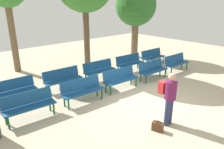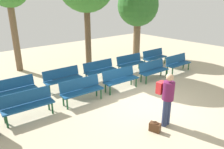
# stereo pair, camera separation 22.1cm
# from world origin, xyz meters

# --- Properties ---
(ground_plane) EXTENTS (24.36, 24.36, 0.00)m
(ground_plane) POSITION_xyz_m (0.00, 0.00, 0.00)
(ground_plane) COLOR #BCAD8E
(bench_r0_c0) EXTENTS (1.63, 0.59, 0.87)m
(bench_r0_c0) POSITION_xyz_m (-3.73, 1.80, 0.50)
(bench_r0_c0) COLOR navy
(bench_r0_c0) RESTS_ON ground_plane
(bench_r0_c1) EXTENTS (1.63, 0.59, 0.87)m
(bench_r0_c1) POSITION_xyz_m (-1.81, 1.65, 0.50)
(bench_r0_c1) COLOR navy
(bench_r0_c1) RESTS_ON ground_plane
(bench_r0_c2) EXTENTS (1.63, 0.58, 0.87)m
(bench_r0_c2) POSITION_xyz_m (0.06, 1.58, 0.50)
(bench_r0_c2) COLOR navy
(bench_r0_c2) RESTS_ON ground_plane
(bench_r0_c3) EXTENTS (1.62, 0.55, 0.87)m
(bench_r0_c3) POSITION_xyz_m (2.04, 1.44, 0.50)
(bench_r0_c3) COLOR navy
(bench_r0_c3) RESTS_ON ground_plane
(bench_r0_c4) EXTENTS (1.62, 0.54, 0.87)m
(bench_r0_c4) POSITION_xyz_m (3.93, 1.37, 0.50)
(bench_r0_c4) COLOR navy
(bench_r0_c4) RESTS_ON ground_plane
(bench_r1_c0) EXTENTS (1.61, 0.53, 0.87)m
(bench_r1_c0) POSITION_xyz_m (-3.71, 3.30, 0.50)
(bench_r1_c0) COLOR navy
(bench_r1_c0) RESTS_ON ground_plane
(bench_r1_c1) EXTENTS (1.62, 0.55, 0.87)m
(bench_r1_c1) POSITION_xyz_m (-1.75, 3.20, 0.50)
(bench_r1_c1) COLOR navy
(bench_r1_c1) RESTS_ON ground_plane
(bench_r1_c2) EXTENTS (1.62, 0.57, 0.87)m
(bench_r1_c2) POSITION_xyz_m (0.14, 3.11, 0.50)
(bench_r1_c2) COLOR navy
(bench_r1_c2) RESTS_ON ground_plane
(bench_r1_c3) EXTENTS (1.63, 0.58, 0.87)m
(bench_r1_c3) POSITION_xyz_m (2.08, 2.99, 0.50)
(bench_r1_c3) COLOR navy
(bench_r1_c3) RESTS_ON ground_plane
(bench_r1_c4) EXTENTS (1.62, 0.54, 0.87)m
(bench_r1_c4) POSITION_xyz_m (3.99, 2.96, 0.50)
(bench_r1_c4) COLOR navy
(bench_r1_c4) RESTS_ON ground_plane
(tree_2) EXTENTS (2.52, 2.52, 4.52)m
(tree_2) POSITION_xyz_m (4.52, 4.89, 3.20)
(tree_2) COLOR brown
(tree_2) RESTS_ON ground_plane
(visitor_with_backpack) EXTENTS (0.36, 0.54, 1.65)m
(visitor_with_backpack) POSITION_xyz_m (-0.73, -1.30, 0.94)
(visitor_with_backpack) COLOR navy
(visitor_with_backpack) RESTS_ON ground_plane
(handbag) EXTENTS (0.27, 0.36, 0.29)m
(handbag) POSITION_xyz_m (-1.24, -1.34, 0.13)
(handbag) COLOR #4C2D19
(handbag) RESTS_ON ground_plane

